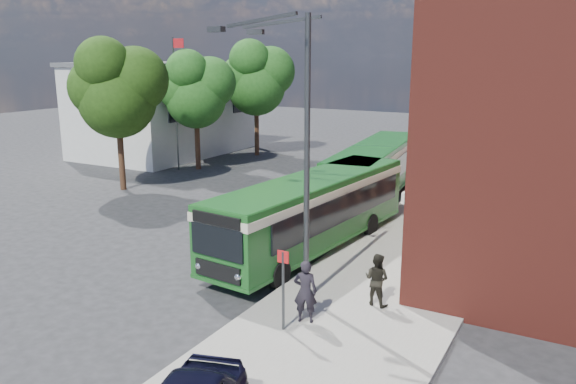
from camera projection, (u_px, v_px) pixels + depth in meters
The scene contains 14 objects.
ground at pixel (213, 257), 22.35m from camera, with size 120.00×120.00×0.00m, color #272729.
pavement at pixel (439, 228), 25.85m from camera, with size 6.00×48.00×0.15m, color #99958B.
kerb_line at pixel (377, 220), 27.30m from camera, with size 0.12×48.00×0.01m, color beige.
white_building at pixel (164, 108), 45.26m from camera, with size 9.40×13.40×7.30m.
flagpole at pixel (176, 99), 38.09m from camera, with size 0.95×0.10×9.00m.
street_lamp at pixel (296, 156), 17.25m from camera, with size 2.96×2.38×9.00m.
bus_stop_sign at pixel (283, 285), 15.79m from camera, with size 0.35×0.08×2.52m.
bus_front at pixel (312, 207), 22.75m from camera, with size 3.67×11.93×3.02m.
bus_rear at pixel (375, 167), 30.99m from camera, with size 3.92×12.72×3.02m.
pedestrian_a at pixel (305, 291), 16.38m from camera, with size 0.70×0.46×1.90m, color black.
pedestrian_b at pixel (377, 279), 17.53m from camera, with size 0.82×0.64×1.68m, color black.
tree_left at pixel (116, 88), 32.11m from camera, with size 5.26×5.00×8.87m.
tree_mid at pixel (196, 89), 38.26m from camera, with size 4.88×4.64×8.25m.
tree_right at pixel (256, 77), 43.68m from camera, with size 5.37×5.11×9.07m.
Camera 1 is at (12.84, -17.02, 7.80)m, focal length 35.00 mm.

